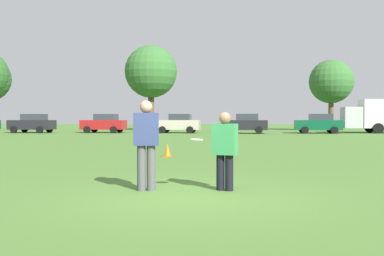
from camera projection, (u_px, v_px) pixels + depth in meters
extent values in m
plane|color=#47702D|center=(187.00, 195.00, 7.92)|extent=(182.53, 182.53, 0.00)
cylinder|color=#4C4C51|center=(141.00, 168.00, 8.37)|extent=(0.17, 0.17, 0.89)
cylinder|color=#4C4C51|center=(151.00, 168.00, 8.39)|extent=(0.17, 0.17, 0.89)
cube|color=navy|center=(146.00, 129.00, 8.36)|extent=(0.53, 0.36, 0.64)
sphere|color=tan|center=(146.00, 107.00, 8.35)|extent=(0.25, 0.25, 0.25)
cylinder|color=black|center=(229.00, 173.00, 8.36)|extent=(0.16, 0.16, 0.71)
cylinder|color=black|center=(220.00, 172.00, 8.42)|extent=(0.16, 0.16, 0.71)
cube|color=#338C4C|center=(225.00, 139.00, 8.37)|extent=(0.53, 0.40, 0.61)
sphere|color=#8C664C|center=(225.00, 118.00, 8.36)|extent=(0.23, 0.23, 0.23)
cylinder|color=white|center=(196.00, 139.00, 8.37)|extent=(0.27, 0.27, 0.05)
cube|color=#D8590C|center=(167.00, 156.00, 15.64)|extent=(0.32, 0.32, 0.03)
cone|color=orange|center=(167.00, 150.00, 15.64)|extent=(0.24, 0.24, 0.45)
cube|color=black|center=(32.00, 125.00, 40.96)|extent=(4.30, 2.05, 0.90)
cube|color=#2D333D|center=(34.00, 117.00, 40.91)|extent=(2.09, 1.76, 0.64)
cylinder|color=black|center=(14.00, 130.00, 40.15)|extent=(0.67, 0.26, 0.66)
cylinder|color=black|center=(25.00, 129.00, 42.13)|extent=(0.67, 0.26, 0.66)
cylinder|color=black|center=(40.00, 130.00, 39.81)|extent=(0.67, 0.26, 0.66)
cylinder|color=black|center=(49.00, 129.00, 41.79)|extent=(0.67, 0.26, 0.66)
cube|color=maroon|center=(104.00, 125.00, 41.06)|extent=(4.30, 2.05, 0.90)
cube|color=#2D333D|center=(106.00, 117.00, 41.01)|extent=(2.09, 1.76, 0.64)
cylinder|color=black|center=(87.00, 130.00, 40.25)|extent=(0.67, 0.26, 0.66)
cylinder|color=black|center=(94.00, 129.00, 42.23)|extent=(0.67, 0.26, 0.66)
cylinder|color=black|center=(113.00, 130.00, 39.92)|extent=(0.67, 0.26, 0.66)
cylinder|color=black|center=(120.00, 129.00, 41.90)|extent=(0.67, 0.26, 0.66)
cube|color=#B7AD99|center=(178.00, 125.00, 40.58)|extent=(4.30, 2.05, 0.90)
cube|color=#2D333D|center=(180.00, 117.00, 40.53)|extent=(2.09, 1.76, 0.64)
cylinder|color=black|center=(162.00, 130.00, 39.77)|extent=(0.67, 0.26, 0.66)
cylinder|color=black|center=(166.00, 129.00, 41.75)|extent=(0.67, 0.26, 0.66)
cylinder|color=black|center=(190.00, 130.00, 39.43)|extent=(0.67, 0.26, 0.66)
cylinder|color=black|center=(193.00, 129.00, 41.41)|extent=(0.67, 0.26, 0.66)
cube|color=black|center=(244.00, 125.00, 39.31)|extent=(4.30, 2.05, 0.90)
cube|color=#2D333D|center=(247.00, 117.00, 39.26)|extent=(2.09, 1.76, 0.64)
cylinder|color=black|center=(230.00, 130.00, 38.50)|extent=(0.67, 0.26, 0.66)
cylinder|color=black|center=(231.00, 130.00, 40.48)|extent=(0.67, 0.26, 0.66)
cylinder|color=black|center=(259.00, 130.00, 38.17)|extent=(0.67, 0.26, 0.66)
cylinder|color=black|center=(258.00, 130.00, 40.15)|extent=(0.67, 0.26, 0.66)
cube|color=#0C4C2D|center=(318.00, 125.00, 39.61)|extent=(4.30, 2.05, 0.90)
cube|color=#2D333D|center=(321.00, 117.00, 39.56)|extent=(2.09, 1.76, 0.64)
cylinder|color=black|center=(305.00, 130.00, 38.79)|extent=(0.67, 0.26, 0.66)
cylinder|color=black|center=(302.00, 129.00, 40.77)|extent=(0.67, 0.26, 0.66)
cylinder|color=black|center=(334.00, 130.00, 38.46)|extent=(0.67, 0.26, 0.66)
cylinder|color=black|center=(330.00, 130.00, 40.44)|extent=(0.67, 0.26, 0.66)
cube|color=#B2B2B7|center=(352.00, 117.00, 40.55)|extent=(1.93, 2.40, 2.00)
cylinder|color=black|center=(378.00, 128.00, 38.96)|extent=(0.98, 0.34, 0.96)
cylinder|color=black|center=(370.00, 128.00, 41.68)|extent=(0.98, 0.34, 0.96)
cylinder|color=brown|center=(151.00, 112.00, 48.73)|extent=(0.70, 0.70, 4.20)
sphere|color=#33662D|center=(151.00, 72.00, 48.62)|extent=(6.01, 6.01, 6.01)
cylinder|color=brown|center=(331.00, 115.00, 48.39)|extent=(0.58, 0.58, 3.48)
sphere|color=#33662D|center=(331.00, 81.00, 48.29)|extent=(4.97, 4.97, 4.97)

